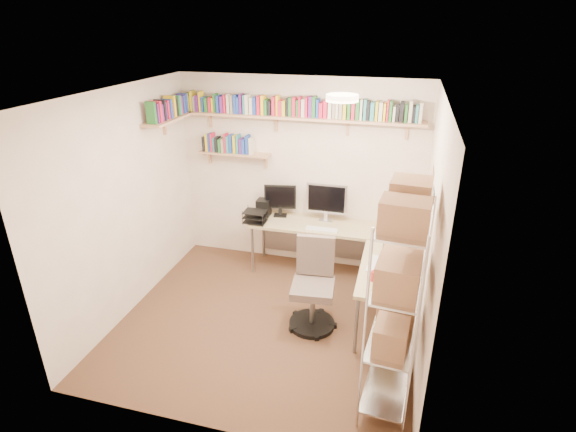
% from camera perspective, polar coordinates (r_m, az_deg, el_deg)
% --- Properties ---
extents(ground, '(3.20, 3.20, 0.00)m').
position_cam_1_polar(ground, '(5.19, -2.66, -13.17)').
color(ground, '#4D3021').
rests_on(ground, ground).
extents(room_shell, '(3.24, 3.04, 2.52)m').
position_cam_1_polar(room_shell, '(4.44, -2.97, 3.03)').
color(room_shell, beige).
rests_on(room_shell, ground).
extents(wall_shelves, '(3.12, 1.09, 0.80)m').
position_cam_1_polar(wall_shelves, '(5.62, -3.09, 12.56)').
color(wall_shelves, tan).
rests_on(wall_shelves, ground).
extents(corner_desk, '(2.15, 1.82, 1.21)m').
position_cam_1_polar(corner_desk, '(5.55, 4.99, -2.25)').
color(corner_desk, tan).
rests_on(corner_desk, ground).
extents(office_chair, '(0.53, 0.54, 1.01)m').
position_cam_1_polar(office_chair, '(4.93, 3.23, -9.39)').
color(office_chair, black).
rests_on(office_chair, ground).
extents(wire_rack, '(0.45, 0.82, 2.01)m').
position_cam_1_polar(wire_rack, '(3.65, 14.00, -7.18)').
color(wire_rack, silver).
rests_on(wire_rack, ground).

